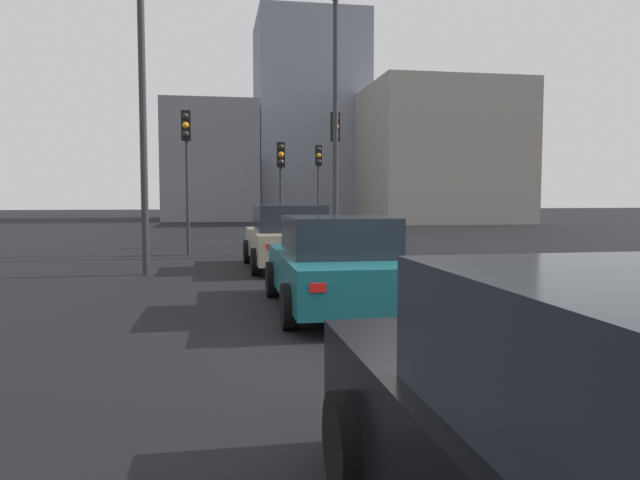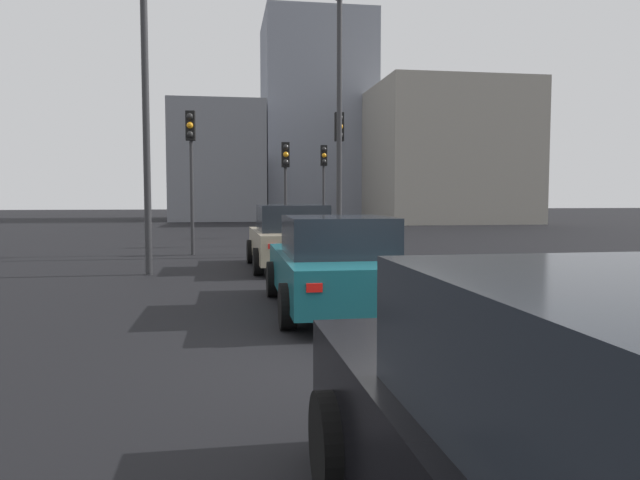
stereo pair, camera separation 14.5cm
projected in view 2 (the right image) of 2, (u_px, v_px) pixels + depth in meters
name	position (u px, v px, depth m)	size (l,w,h in m)	color
ground_plane	(358.00, 363.00, 6.94)	(160.00, 160.00, 0.20)	black
car_beige_lead	(291.00, 238.00, 15.19)	(4.23, 2.14, 1.60)	tan
car_teal_second	(335.00, 265.00, 9.61)	(4.45, 2.03, 1.50)	#19606B
car_black_third	(624.00, 469.00, 2.39)	(4.36, 2.06, 1.52)	black
traffic_light_near_left	(191.00, 152.00, 18.50)	(0.32, 0.30, 4.42)	#2D2D30
traffic_light_near_right	(339.00, 153.00, 19.10)	(0.32, 0.28, 4.46)	#2D2D30
traffic_light_far_left	(286.00, 171.00, 21.92)	(0.32, 0.28, 3.77)	#2D2D30
traffic_light_far_right	(324.00, 171.00, 26.56)	(0.32, 0.29, 4.06)	#2D2D30
street_lamp_kerbside	(145.00, 69.00, 13.65)	(0.56, 0.36, 8.07)	#2D2D30
street_lamp_far	(339.00, 104.00, 18.07)	(0.56, 0.36, 7.85)	#2D2D30
building_facade_left	(437.00, 156.00, 44.39)	(13.29, 10.25, 9.54)	gray
building_facade_center	(316.00, 120.00, 49.63)	(8.79, 8.58, 16.16)	gray
building_facade_right	(218.00, 164.00, 47.37)	(9.91, 7.02, 8.79)	slate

